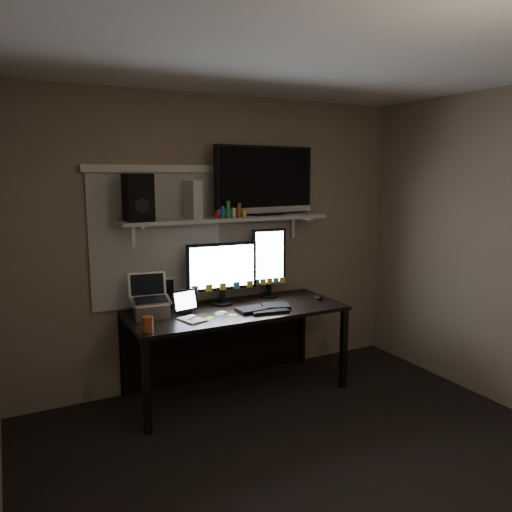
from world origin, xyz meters
TOP-DOWN VIEW (x-y plane):
  - floor at (0.00, 0.00)m, footprint 3.60×3.60m
  - ceiling at (0.00, 0.00)m, footprint 3.60×3.60m
  - back_wall at (0.00, 1.80)m, footprint 3.60×0.00m
  - window_blinds at (-0.55, 1.79)m, footprint 1.10×0.02m
  - desk at (0.00, 1.55)m, footprint 1.80×0.75m
  - wall_shelf at (0.00, 1.62)m, footprint 1.80×0.35m
  - monitor_landscape at (-0.04, 1.62)m, footprint 0.63×0.10m
  - monitor_portrait at (0.44, 1.67)m, footprint 0.32×0.09m
  - keyboard at (0.19, 1.30)m, footprint 0.48×0.24m
  - mouse at (0.78, 1.37)m, footprint 0.08×0.11m
  - notepad at (-0.44, 1.28)m, footprint 0.20×0.24m
  - tablet at (-0.43, 1.49)m, footprint 0.24×0.14m
  - file_sorter at (-0.55, 1.75)m, footprint 0.21×0.11m
  - laptop at (-0.69, 1.51)m, footprint 0.32×0.27m
  - cup at (-0.82, 1.16)m, footprint 0.09×0.09m
  - sticky_notes at (-0.24, 1.29)m, footprint 0.29×0.22m
  - tv at (0.39, 1.66)m, footprint 1.01×0.31m
  - game_console at (-0.29, 1.65)m, footprint 0.08×0.26m
  - speaker at (-0.74, 1.60)m, footprint 0.20×0.24m
  - bottles at (0.02, 1.56)m, footprint 0.21×0.08m

SIDE VIEW (x-z plane):
  - floor at x=0.00m, z-range 0.00..0.00m
  - desk at x=0.00m, z-range 0.19..0.92m
  - sticky_notes at x=-0.24m, z-range 0.73..0.73m
  - notepad at x=-0.44m, z-range 0.73..0.74m
  - keyboard at x=0.19m, z-range 0.73..0.76m
  - mouse at x=0.78m, z-range 0.73..0.77m
  - cup at x=-0.82m, z-range 0.73..0.84m
  - tablet at x=-0.43m, z-range 0.73..0.92m
  - file_sorter at x=-0.55m, z-range 0.73..0.98m
  - laptop at x=-0.69m, z-range 0.73..1.06m
  - monitor_landscape at x=-0.04m, z-range 0.73..1.28m
  - monitor_portrait at x=0.44m, z-range 0.73..1.36m
  - back_wall at x=0.00m, z-range -0.55..3.05m
  - window_blinds at x=-0.55m, z-range 0.75..1.85m
  - wall_shelf at x=0.00m, z-range 1.45..1.48m
  - bottles at x=0.02m, z-range 1.48..1.61m
  - game_console at x=-0.29m, z-range 1.48..1.78m
  - speaker at x=-0.74m, z-range 1.48..1.84m
  - tv at x=0.39m, z-range 1.48..2.08m
  - ceiling at x=0.00m, z-range 2.50..2.50m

